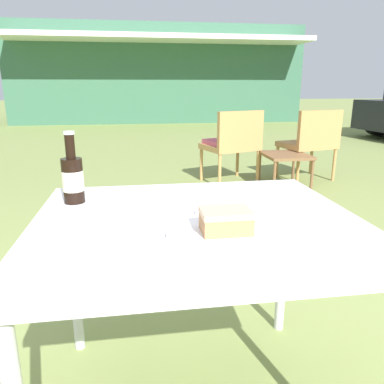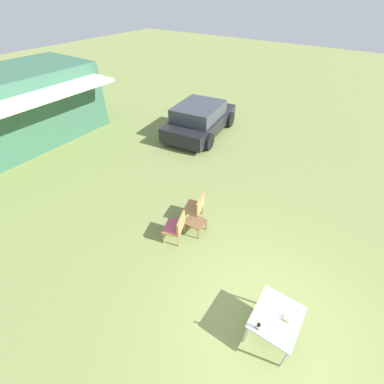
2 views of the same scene
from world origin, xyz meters
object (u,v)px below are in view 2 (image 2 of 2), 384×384
wicker_chair_plain (196,206)px  patio_table (276,318)px  parked_car (200,119)px  garden_side_table (195,222)px  cola_bottle_near (258,326)px  cake_on_plate (286,319)px  wicker_chair_cushioned (176,226)px

wicker_chair_plain → patio_table: bearing=45.8°
wicker_chair_plain → parked_car: bearing=-161.0°
parked_car → garden_side_table: size_ratio=7.93×
cola_bottle_near → cake_on_plate: bearing=-40.5°
wicker_chair_cushioned → garden_side_table: size_ratio=1.56×
cake_on_plate → wicker_chair_cushioned: bearing=74.8°
patio_table → cake_on_plate: size_ratio=3.84×
wicker_chair_cushioned → garden_side_table: (0.51, -0.27, -0.14)m
garden_side_table → cake_on_plate: bearing=-115.5°
wicker_chair_cushioned → garden_side_table: bearing=133.3°
cake_on_plate → wicker_chair_plain: bearing=60.4°
garden_side_table → patio_table: patio_table is taller
wicker_chair_plain → cake_on_plate: bearing=47.5°
parked_car → cake_on_plate: parked_car is taller
wicker_chair_plain → cola_bottle_near: 3.51m
garden_side_table → patio_table: size_ratio=0.54×
cake_on_plate → cola_bottle_near: 0.55m
patio_table → cola_bottle_near: (-0.38, 0.21, 0.14)m
wicker_chair_plain → cake_on_plate: 3.56m
cola_bottle_near → wicker_chair_plain: bearing=51.6°
patio_table → parked_car: bearing=42.3°
wicker_chair_plain → wicker_chair_cushioned: bearing=-14.3°
wicker_chair_cushioned → wicker_chair_plain: size_ratio=1.00×
garden_side_table → cola_bottle_near: bearing=-125.4°
wicker_chair_plain → patio_table: (-1.79, -2.95, 0.15)m
cola_bottle_near → patio_table: bearing=-29.1°
patio_table → cake_on_plate: cake_on_plate is taller
parked_car → wicker_chair_plain: parked_car is taller
parked_car → cola_bottle_near: bearing=-147.6°
wicker_chair_plain → cake_on_plate: (-1.75, -3.09, 0.24)m
wicker_chair_cushioned → cola_bottle_near: bearing=46.3°
wicker_chair_plain → cake_on_plate: wicker_chair_plain is taller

